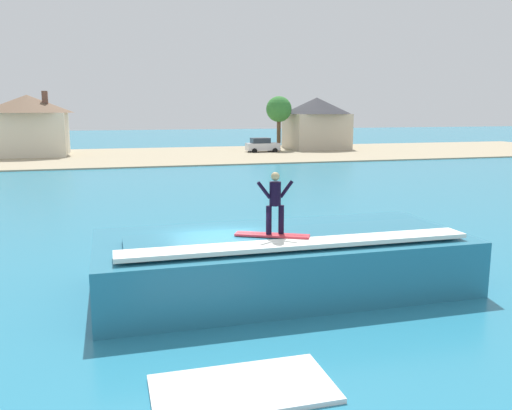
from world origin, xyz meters
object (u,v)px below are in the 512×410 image
(wave_crest, at_px, (283,261))
(surfboard, at_px, (272,235))
(surfer, at_px, (275,200))
(tree_tall_bare, at_px, (279,110))
(house_with_chimney, at_px, (28,122))
(car_far_shore, at_px, (262,145))
(house_gabled_white, at_px, (316,121))

(wave_crest, xyz_separation_m, surfboard, (-0.56, -0.72, 1.00))
(surfer, relative_size, tree_tall_bare, 0.25)
(wave_crest, xyz_separation_m, tree_tall_bare, (16.35, 50.99, 4.43))
(wave_crest, height_order, surfboard, surfboard)
(wave_crest, height_order, house_with_chimney, house_with_chimney)
(house_with_chimney, bearing_deg, wave_crest, -75.11)
(car_far_shore, bearing_deg, house_gabled_white, 21.37)
(surfer, distance_m, house_gabled_white, 57.69)
(wave_crest, bearing_deg, car_far_shore, 74.56)
(surfer, bearing_deg, car_far_shore, 74.27)
(surfer, height_order, tree_tall_bare, tree_tall_bare)
(tree_tall_bare, bearing_deg, surfboard, -108.10)
(car_far_shore, distance_m, house_gabled_white, 9.62)
(surfboard, height_order, tree_tall_bare, tree_tall_bare)
(wave_crest, relative_size, house_with_chimney, 1.07)
(house_with_chimney, height_order, tree_tall_bare, house_with_chimney)
(car_far_shore, relative_size, house_gabled_white, 0.44)
(surfer, distance_m, house_with_chimney, 53.49)
(house_with_chimney, distance_m, tree_tall_bare, 29.97)
(surfer, height_order, car_far_shore, surfer)
(house_gabled_white, xyz_separation_m, tree_tall_bare, (-5.74, -1.38, 1.46))
(tree_tall_bare, bearing_deg, house_gabled_white, 13.51)
(house_with_chimney, bearing_deg, house_gabled_white, 1.99)
(tree_tall_bare, bearing_deg, surfer, -108.02)
(wave_crest, relative_size, car_far_shore, 2.68)
(wave_crest, relative_size, tree_tall_bare, 1.55)
(wave_crest, distance_m, tree_tall_bare, 53.73)
(house_gabled_white, relative_size, tree_tall_bare, 1.31)
(surfboard, bearing_deg, surfer, 1.89)
(wave_crest, height_order, tree_tall_bare, tree_tall_bare)
(house_with_chimney, bearing_deg, surfer, -75.80)
(house_gabled_white, bearing_deg, car_far_shore, -158.63)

